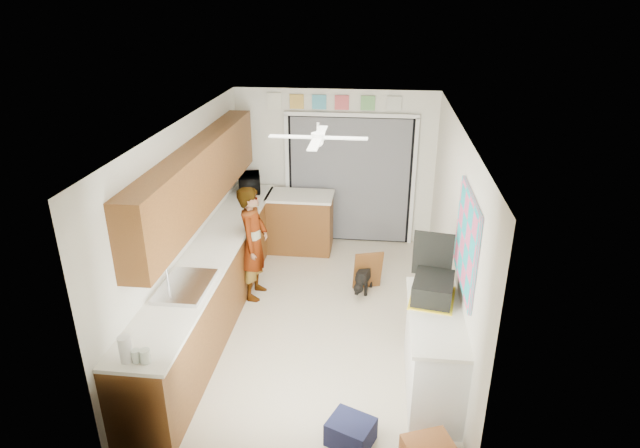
{
  "coord_description": "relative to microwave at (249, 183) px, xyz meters",
  "views": [
    {
      "loc": [
        0.71,
        -5.78,
        3.83
      ],
      "look_at": [
        0.0,
        0.4,
        1.15
      ],
      "focal_mm": 30.0,
      "sensor_mm": 36.0,
      "label": 1
    }
  ],
  "objects": [
    {
      "name": "right_counter_top",
      "position": [
        2.66,
        -3.28,
        -0.16
      ],
      "size": [
        0.54,
        1.44,
        0.04
      ],
      "primitive_type": "cube",
      "color": "white",
      "rests_on": "right_counter_base"
    },
    {
      "name": "suitcase_lid",
      "position": [
        2.64,
        -2.7,
        0.23
      ],
      "size": [
        0.42,
        0.1,
        0.5
      ],
      "primitive_type": "cube",
      "rotation": [
        0.0,
        0.0,
        -0.18
      ],
      "color": "black",
      "rests_on": "suitcase"
    },
    {
      "name": "route66_sign",
      "position": [
        0.37,
        0.39,
        1.22
      ],
      "size": [
        0.22,
        0.02,
        0.26
      ],
      "primitive_type": "cube",
      "color": "silver",
      "rests_on": "wall_back"
    },
    {
      "name": "wall_left",
      "position": [
        -0.28,
        -2.08,
        0.17
      ],
      "size": [
        0.0,
        5.0,
        5.0
      ],
      "primitive_type": "plane",
      "rotation": [
        1.57,
        0.0,
        1.57
      ],
      "color": "silver",
      "rests_on": "ground"
    },
    {
      "name": "suitcase",
      "position": [
        2.64,
        -2.99,
        -0.02
      ],
      "size": [
        0.48,
        0.59,
        0.22
      ],
      "primitive_type": "cube",
      "rotation": [
        0.0,
        0.0,
        -0.18
      ],
      "color": "black",
      "rests_on": "right_counter_top"
    },
    {
      "name": "paper_towel_roll",
      "position": [
        -0.04,
        -4.33,
        -0.01
      ],
      "size": [
        0.11,
        0.11,
        0.24
      ],
      "primitive_type": "cylinder",
      "rotation": [
        0.0,
        0.0,
        -0.01
      ],
      "color": "white",
      "rests_on": "left_countertop"
    },
    {
      "name": "curtain_panel",
      "position": [
        1.57,
        0.35,
        -0.03
      ],
      "size": [
        1.9,
        0.03,
        2.05
      ],
      "primitive_type": "cube",
      "color": "slate",
      "rests_on": "wall_back"
    },
    {
      "name": "man",
      "position": [
        0.42,
        -1.59,
        -0.29
      ],
      "size": [
        0.41,
        0.6,
        1.58
      ],
      "primitive_type": "imported",
      "rotation": [
        0.0,
        0.0,
        1.51
      ],
      "color": "white",
      "rests_on": "floor"
    },
    {
      "name": "microwave",
      "position": [
        0.0,
        0.0,
        0.0
      ],
      "size": [
        0.45,
        0.56,
        0.27
      ],
      "primitive_type": "imported",
      "rotation": [
        0.0,
        0.0,
        1.83
      ],
      "color": "black",
      "rests_on": "left_countertop"
    },
    {
      "name": "wall_front",
      "position": [
        1.32,
        -4.58,
        0.17
      ],
      "size": [
        3.2,
        0.0,
        3.2
      ],
      "primitive_type": "plane",
      "rotation": [
        -1.57,
        0.0,
        0.0
      ],
      "color": "silver",
      "rests_on": "ground"
    },
    {
      "name": "door_trim_head",
      "position": [
        1.57,
        0.36,
        1.04
      ],
      "size": [
        2.1,
        0.04,
        0.06
      ],
      "primitive_type": "cube",
      "color": "white",
      "rests_on": "wall_back"
    },
    {
      "name": "right_counter_base",
      "position": [
        2.67,
        -3.28,
        -0.63
      ],
      "size": [
        0.5,
        1.4,
        0.9
      ],
      "primitive_type": "cube",
      "color": "white",
      "rests_on": "floor"
    },
    {
      "name": "door_trim_left",
      "position": [
        0.55,
        0.36,
        -0.03
      ],
      "size": [
        0.06,
        0.04,
        2.1
      ],
      "primitive_type": "cube",
      "color": "white",
      "rests_on": "wall_back"
    },
    {
      "name": "floor",
      "position": [
        1.32,
        -2.08,
        -1.08
      ],
      "size": [
        5.0,
        5.0,
        0.0
      ],
      "primitive_type": "plane",
      "color": "beige",
      "rests_on": "ground"
    },
    {
      "name": "header_frame_3",
      "position": [
        1.82,
        0.39,
        1.22
      ],
      "size": [
        0.22,
        0.02,
        0.22
      ],
      "primitive_type": "cube",
      "color": "#65A35D",
      "rests_on": "wall_back"
    },
    {
      "name": "navy_crate",
      "position": [
        1.88,
        -4.09,
        -0.95
      ],
      "size": [
        0.5,
        0.46,
        0.24
      ],
      "primitive_type": "cube",
      "rotation": [
        0.0,
        0.0,
        -0.4
      ],
      "color": "#161837",
      "rests_on": "floor"
    },
    {
      "name": "wall_back",
      "position": [
        1.32,
        0.42,
        0.17
      ],
      "size": [
        3.2,
        0.0,
        3.2
      ],
      "primitive_type": "plane",
      "rotation": [
        1.57,
        0.0,
        0.0
      ],
      "color": "silver",
      "rests_on": "ground"
    },
    {
      "name": "faucet",
      "position": [
        -0.16,
        -3.08,
        -0.03
      ],
      "size": [
        0.03,
        0.03,
        0.22
      ],
      "primitive_type": "cylinder",
      "color": "silver",
      "rests_on": "left_countertop"
    },
    {
      "name": "door_trim_right",
      "position": [
        2.59,
        0.36,
        -0.03
      ],
      "size": [
        0.06,
        0.04,
        2.1
      ],
      "primitive_type": "cube",
      "color": "white",
      "rests_on": "wall_back"
    },
    {
      "name": "header_frame_2",
      "position": [
        1.42,
        0.39,
        1.22
      ],
      "size": [
        0.22,
        0.02,
        0.22
      ],
      "primitive_type": "cube",
      "color": "#D55057",
      "rests_on": "wall_back"
    },
    {
      "name": "header_frame_0",
      "position": [
        0.72,
        0.39,
        1.22
      ],
      "size": [
        0.22,
        0.02,
        0.22
      ],
      "primitive_type": "cube",
      "color": "gold",
      "rests_on": "wall_back"
    },
    {
      "name": "header_frame_4",
      "position": [
        2.22,
        0.39,
        1.22
      ],
      "size": [
        0.22,
        0.02,
        0.22
      ],
      "primitive_type": "cube",
      "color": "beige",
      "rests_on": "wall_back"
    },
    {
      "name": "upper_cabinets",
      "position": [
        -0.12,
        -1.88,
        0.72
      ],
      "size": [
        0.32,
        4.0,
        0.8
      ],
      "primitive_type": "cube",
      "color": "brown",
      "rests_on": "wall_left"
    },
    {
      "name": "wall_right",
      "position": [
        2.92,
        -2.08,
        0.17
      ],
      "size": [
        0.0,
        5.0,
        5.0
      ],
      "primitive_type": "plane",
      "rotation": [
        1.57,
        0.0,
        -1.57
      ],
      "color": "silver",
      "rests_on": "ground"
    },
    {
      "name": "back_opening_recess",
      "position": [
        1.57,
        0.39,
        -0.03
      ],
      "size": [
        2.0,
        0.06,
        2.1
      ],
      "primitive_type": "cube",
      "color": "black",
      "rests_on": "wall_back"
    },
    {
      "name": "suitcase_rim",
      "position": [
        2.64,
        -2.99,
        -0.13
      ],
      "size": [
        0.54,
        0.65,
        0.02
      ],
      "primitive_type": "cube",
      "rotation": [
        0.0,
        0.0,
        -0.18
      ],
      "color": "yellow",
      "rests_on": "suitcase"
    },
    {
      "name": "header_frame_1",
      "position": [
        1.07,
        0.39,
        1.22
      ],
      "size": [
        0.22,
        0.02,
        0.22
      ],
      "primitive_type": "cube",
      "color": "#47A1BF",
      "rests_on": "wall_back"
    },
    {
      "name": "abstract_painting",
      "position": [
        2.9,
        -3.08,
        0.57
      ],
      "size": [
        0.03,
        1.15,
        0.95
      ],
      "primitive_type": "cube",
      "color": "#E65588",
      "rests_on": "wall_right"
    },
    {
      "name": "left_base_cabinets",
      "position": [
        0.02,
        -2.08,
        -0.63
      ],
      "size": [
        0.6,
        4.8,
        0.9
      ],
      "primitive_type": "cube",
      "color": "brown",
      "rests_on": "floor"
    },
    {
      "name": "ceiling",
      "position": [
        1.32,
        -2.08,
        1.42
      ],
      "size": [
        5.0,
        5.0,
        0.0
      ],
      "primitive_type": "plane",
      "rotation": [
        3.14,
        0.0,
        0.0
      ],
      "color": "white",
      "rests_on": "ground"
    },
    {
      "name": "jar_a",
      "position": [
        0.13,
        -4.33,
        -0.07
      ],
      "size": [
        0.1,
        0.1,
        0.12
      ],
      "primitive_type": "cylinder",
      "rotation": [
        0.0,
        0.0,
        -0.15
      ],
      "color": "silver",
      "rests_on": "left_countertop"
    },
    {
      "name": "peninsula_top",
      "position": [
        0.82,
        -0.08,
        -0.16
      ],
      "size": [
        1.04,
        0.64,
        0.04
      ],
      "primitive_type": "cube",
      "color": "white",
      "rests_on": "peninsula_base"
    },
    {
      "name": "jar_b",
      "position": [
        0.04,
        -4.33,
        -0.08
      ],
      "size": [
        0.1,
        0.1,
        0.12
      ],
      "primitive_type": "cylinder",
      "rotation": [
        0.0,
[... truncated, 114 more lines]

